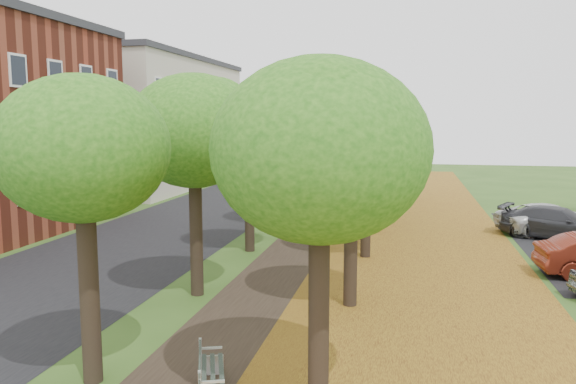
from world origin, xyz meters
The scene contains 9 objects.
street_asphalt centered at (-7.50, 15.00, 0.00)m, with size 8.00×70.00×0.01m, color black.
footpath centered at (0.00, 15.00, 0.00)m, with size 3.20×70.00×0.01m, color black.
leaf_verge centered at (5.00, 15.00, 0.01)m, with size 7.50×70.00×0.01m, color olive.
tree_row_west centered at (-2.20, 15.00, 4.69)m, with size 3.83×33.83×6.36m.
tree_row_east centered at (2.60, 15.00, 4.69)m, with size 3.83×33.83×6.36m.
building_cream centered at (-17.00, 33.00, 5.21)m, with size 10.30×20.30×10.40m.
bench centered at (0.38, 0.05, 0.43)m, with size 1.07×1.79×0.82m.
car_grey centered at (11.00, 17.19, 0.74)m, with size 2.06×5.07×1.47m, color #2F3034.
car_white centered at (11.00, 18.67, 0.71)m, with size 2.35×5.09×1.42m, color silver.
Camera 1 is at (4.17, -10.11, 5.51)m, focal length 35.00 mm.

